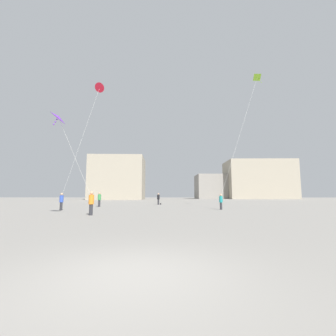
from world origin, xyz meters
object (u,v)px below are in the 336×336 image
Objects in this scene: person_in_black at (158,198)px; kite_lime_delta at (256,81)px; kite_crimson_diamond at (99,88)px; building_left_hall at (119,178)px; building_centre_hall at (213,187)px; building_right_hall at (258,180)px; person_in_teal at (221,201)px; person_in_orange at (91,202)px; kite_violet_diamond at (58,117)px; person_in_green at (99,199)px; handbag_beside_flyer at (161,204)px; person_in_blue at (61,201)px.

kite_lime_delta is at bearing 76.34° from person_in_black.
kite_crimson_diamond is 58.38m from building_left_hall.
building_centre_hall is 0.58× the size of building_right_hall.
kite_crimson_diamond reaches higher than person_in_black.
person_in_teal is 0.13× the size of kite_crimson_diamond.
kite_violet_diamond is at bearing -115.02° from person_in_orange.
person_in_orange is 0.13× the size of kite_lime_delta.
kite_crimson_diamond is 84.19m from building_right_hall.
person_in_teal is 0.06× the size of building_right_hall.
kite_crimson_diamond is (-12.82, -0.47, 12.04)m from person_in_teal.
kite_violet_diamond is at bearing -62.12° from person_in_green.
kite_lime_delta reaches higher than kite_crimson_diamond.
person_in_orange is 0.12× the size of building_centre_hall.
person_in_teal is 76.12m from building_centre_hall.
person_in_orange is at bearing 121.89° from person_in_teal.
kite_violet_diamond is 21.83m from kite_lime_delta.
person_in_teal is at bearing 35.52° from kite_violet_diamond.
building_right_hall is 70.30m from handbag_beside_flyer.
person_in_green is at bearing -123.25° from building_right_hall.
kite_lime_delta is (17.38, 10.61, 7.85)m from kite_violet_diamond.
person_in_black is 14.38m from person_in_teal.
person_in_blue is 0.07× the size of building_right_hall.
person_in_teal is 14.59m from kite_lime_delta.
building_centre_hall is at bearing -168.55° from person_in_black.
person_in_teal is at bearing -112.27° from building_right_hall.
building_left_hall reaches higher than person_in_blue.
kite_violet_diamond is at bearing -104.78° from handbag_beside_flyer.
person_in_teal is 0.95× the size of person_in_blue.
building_right_hall is (45.38, 73.54, 6.78)m from person_in_blue.
building_right_hall is (42.35, 72.57, -5.21)m from kite_crimson_diamond.
building_centre_hall reaches higher than handbag_beside_flyer.
person_in_orange is at bearing -151.07° from kite_lime_delta.
building_left_hall reaches higher than person_in_orange.
person_in_green is 1.05× the size of person_in_orange.
kite_lime_delta is (12.06, -10.79, 13.61)m from person_in_black.
person_in_teal is at bearing 2.10° from kite_crimson_diamond.
kite_crimson_diamond is (-5.52, -12.86, 11.94)m from person_in_black.
kite_lime_delta is at bearing 31.40° from kite_violet_diamond.
person_in_teal is 14.31m from handbag_beside_flyer.
kite_violet_diamond is 87.55m from building_centre_hall.
person_in_orange reaches higher than person_in_teal.
kite_violet_diamond is (0.20, -8.54, -6.19)m from kite_crimson_diamond.
person_in_orange reaches higher than person_in_blue.
person_in_blue is (-8.56, -13.82, -0.05)m from person_in_black.
person_in_black is 16.25m from person_in_blue.
person_in_blue is (-1.56, -6.71, -0.09)m from person_in_green.
kite_violet_diamond is 66.54m from building_left_hall.
person_in_green is 0.15× the size of kite_crimson_diamond.
handbag_beside_flyer is (-36.48, -59.62, -7.59)m from building_right_hall.
building_left_hall is (-11.85, 65.47, 0.56)m from kite_violet_diamond.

